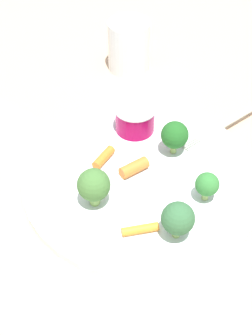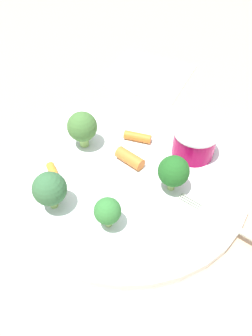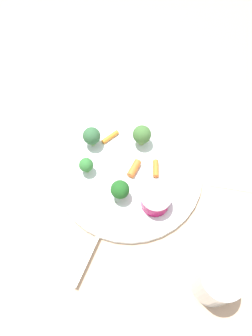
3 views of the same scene
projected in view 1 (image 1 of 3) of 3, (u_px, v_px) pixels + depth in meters
The scene contains 12 objects.
ground_plane at pixel (141, 181), 0.63m from camera, with size 2.40×2.40×0.00m, color tan.
plate at pixel (141, 178), 0.62m from camera, with size 0.32×0.32×0.01m, color white.
sauce_cup at pixel (135, 118), 0.67m from camera, with size 0.06×0.06×0.04m.
broccoli_floret_0 at pixel (175, 135), 0.63m from camera, with size 0.04×0.04×0.05m.
broccoli_floret_1 at pixel (207, 185), 0.57m from camera, with size 0.03×0.03×0.04m.
broccoli_floret_2 at pixel (178, 219), 0.53m from camera, with size 0.04×0.04×0.05m.
broccoli_floret_3 at pixel (94, 185), 0.56m from camera, with size 0.04×0.04×0.05m.
carrot_stick_0 at pixel (134, 168), 0.62m from camera, with size 0.02×0.02×0.04m, color orange.
carrot_stick_1 at pixel (140, 229), 0.55m from camera, with size 0.01×0.01×0.04m, color orange.
carrot_stick_2 at pixel (102, 159), 0.63m from camera, with size 0.01×0.01×0.04m, color orange.
fork at pixel (226, 124), 0.69m from camera, with size 0.08×0.17×0.00m.
drinking_glass at pixel (129, 46), 0.79m from camera, with size 0.07×0.07×0.09m, color silver.
Camera 1 is at (-0.18, 0.39, 0.46)m, focal length 49.91 mm.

